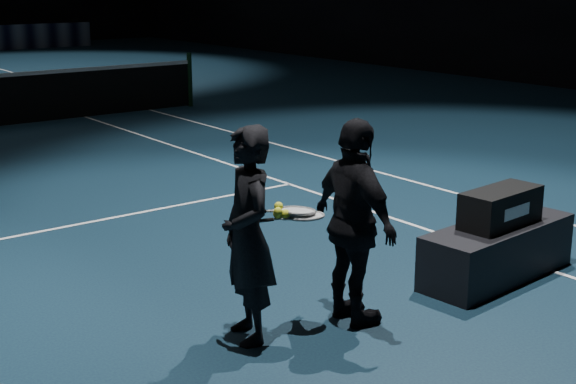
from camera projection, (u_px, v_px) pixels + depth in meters
The scene contains 9 objects.
net_post_right at pixel (190, 80), 16.51m from camera, with size 0.10×0.10×1.10m, color black.
player_bench at pixel (497, 251), 7.13m from camera, with size 1.63×0.54×0.49m, color black.
racket_bag at pixel (501, 207), 7.03m from camera, with size 0.82×0.35×0.33m, color black.
bag_signature at pixel (517, 212), 6.89m from camera, with size 0.38×0.00×0.11m, color white.
player_a at pixel (248, 235), 5.78m from camera, with size 0.59×0.38×1.61m, color black.
player_b at pixel (355, 223), 6.07m from camera, with size 0.94×0.39×1.61m, color black.
racket_lower at pixel (306, 216), 5.91m from camera, with size 0.68×0.22×0.03m, color black, non-canonical shape.
racket_upper at pixel (298, 211), 5.92m from camera, with size 0.68×0.22×0.03m, color black, non-canonical shape.
tennis_balls at pixel (281, 212), 5.83m from camera, with size 0.12×0.10×0.12m, color gold, non-canonical shape.
Camera 1 is at (-1.98, -14.40, 2.61)m, focal length 50.00 mm.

